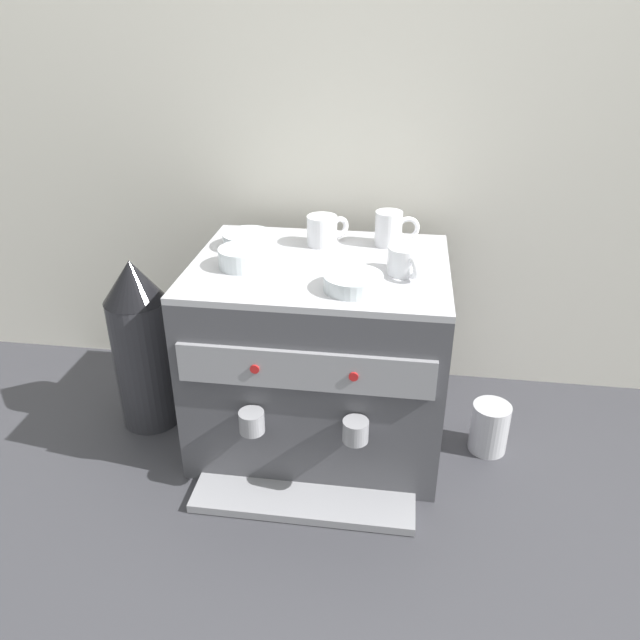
% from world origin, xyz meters
% --- Properties ---
extents(ground_plane, '(4.00, 4.00, 0.00)m').
position_xyz_m(ground_plane, '(0.00, 0.00, 0.00)').
color(ground_plane, '#38383D').
extents(tiled_backsplash_wall, '(2.80, 0.03, 1.12)m').
position_xyz_m(tiled_backsplash_wall, '(0.00, 0.33, 0.56)').
color(tiled_backsplash_wall, silver).
rests_on(tiled_backsplash_wall, ground_plane).
extents(espresso_machine, '(0.59, 0.57, 0.48)m').
position_xyz_m(espresso_machine, '(0.00, -0.00, 0.24)').
color(espresso_machine, '#4C4C51').
rests_on(espresso_machine, ground_plane).
extents(ceramic_cup_0, '(0.10, 0.09, 0.07)m').
position_xyz_m(ceramic_cup_0, '(-0.01, 0.12, 0.51)').
color(ceramic_cup_0, white).
rests_on(ceramic_cup_0, espresso_machine).
extents(ceramic_cup_1, '(0.11, 0.07, 0.08)m').
position_xyz_m(ceramic_cup_1, '(0.15, 0.14, 0.52)').
color(ceramic_cup_1, white).
rests_on(ceramic_cup_1, espresso_machine).
extents(ceramic_cup_2, '(0.08, 0.11, 0.06)m').
position_xyz_m(ceramic_cup_2, '(0.20, -0.03, 0.51)').
color(ceramic_cup_2, white).
rests_on(ceramic_cup_2, espresso_machine).
extents(ceramic_bowl_0, '(0.12, 0.12, 0.04)m').
position_xyz_m(ceramic_bowl_0, '(-0.19, 0.08, 0.49)').
color(ceramic_bowl_0, silver).
rests_on(ceramic_bowl_0, espresso_machine).
extents(ceramic_bowl_1, '(0.11, 0.11, 0.04)m').
position_xyz_m(ceramic_bowl_1, '(-0.17, -0.04, 0.50)').
color(ceramic_bowl_1, silver).
rests_on(ceramic_bowl_1, espresso_machine).
extents(ceramic_bowl_2, '(0.13, 0.13, 0.03)m').
position_xyz_m(ceramic_bowl_2, '(0.09, -0.13, 0.49)').
color(ceramic_bowl_2, silver).
rests_on(ceramic_bowl_2, espresso_machine).
extents(coffee_grinder, '(0.15, 0.15, 0.47)m').
position_xyz_m(coffee_grinder, '(-0.46, -0.02, 0.23)').
color(coffee_grinder, '#333338').
rests_on(coffee_grinder, ground_plane).
extents(milk_pitcher, '(0.09, 0.09, 0.13)m').
position_xyz_m(milk_pitcher, '(0.43, -0.02, 0.07)').
color(milk_pitcher, '#B7B7BC').
rests_on(milk_pitcher, ground_plane).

